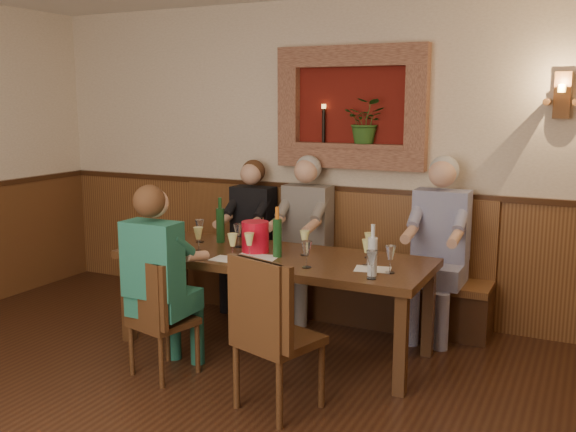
% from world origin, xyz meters
% --- Properties ---
extents(room_shell, '(6.04, 6.04, 2.82)m').
position_xyz_m(room_shell, '(0.00, 0.00, 1.89)').
color(room_shell, beige).
rests_on(room_shell, ground).
extents(wainscoting, '(6.02, 6.02, 1.15)m').
position_xyz_m(wainscoting, '(0.00, -0.00, 0.59)').
color(wainscoting, '#583119').
rests_on(wainscoting, ground).
extents(wall_niche, '(1.36, 0.30, 1.06)m').
position_xyz_m(wall_niche, '(0.24, 2.94, 1.81)').
color(wall_niche, '#62140E').
rests_on(wall_niche, ground).
extents(wall_sconce, '(0.25, 0.20, 0.35)m').
position_xyz_m(wall_sconce, '(1.90, 2.93, 1.94)').
color(wall_sconce, '#583119').
rests_on(wall_sconce, ground).
extents(dining_table, '(2.40, 0.90, 0.75)m').
position_xyz_m(dining_table, '(0.00, 1.85, 0.68)').
color(dining_table, '#392011').
rests_on(dining_table, ground).
extents(bench, '(3.00, 0.45, 1.11)m').
position_xyz_m(bench, '(0.00, 2.79, 0.33)').
color(bench, '#381E0F').
rests_on(bench, ground).
extents(chair_near_left, '(0.46, 0.46, 0.86)m').
position_xyz_m(chair_near_left, '(-0.47, 1.06, 0.25)').
color(chair_near_left, '#392011').
rests_on(chair_near_left, ground).
extents(chair_near_right, '(0.55, 0.55, 1.00)m').
position_xyz_m(chair_near_right, '(0.48, 0.96, 0.29)').
color(chair_near_right, '#392011').
rests_on(chair_near_right, ground).
extents(person_bench_left, '(0.40, 0.49, 1.37)m').
position_xyz_m(person_bench_left, '(-0.69, 2.69, 0.57)').
color(person_bench_left, black).
rests_on(person_bench_left, ground).
extents(person_bench_mid, '(0.42, 0.52, 1.43)m').
position_xyz_m(person_bench_mid, '(-0.13, 2.69, 0.59)').
color(person_bench_mid, '#534F4C').
rests_on(person_bench_mid, ground).
extents(person_bench_right, '(0.44, 0.54, 1.48)m').
position_xyz_m(person_bench_right, '(1.07, 2.69, 0.61)').
color(person_bench_right, navy).
rests_on(person_bench_right, ground).
extents(person_chair_front, '(0.39, 0.48, 1.36)m').
position_xyz_m(person_chair_front, '(-0.47, 1.07, 0.56)').
color(person_chair_front, '#164250').
rests_on(person_chair_front, ground).
extents(spittoon_bucket, '(0.26, 0.26, 0.24)m').
position_xyz_m(spittoon_bucket, '(-0.17, 1.87, 0.87)').
color(spittoon_bucket, red).
rests_on(spittoon_bucket, dining_table).
extents(wine_bottle_green_a, '(0.08, 0.08, 0.38)m').
position_xyz_m(wine_bottle_green_a, '(0.06, 1.80, 0.91)').
color(wine_bottle_green_a, '#19471E').
rests_on(wine_bottle_green_a, dining_table).
extents(wine_bottle_green_b, '(0.09, 0.09, 0.38)m').
position_xyz_m(wine_bottle_green_b, '(-0.59, 2.05, 0.90)').
color(wine_bottle_green_b, '#19471E').
rests_on(wine_bottle_green_b, dining_table).
extents(water_bottle, '(0.08, 0.08, 0.35)m').
position_xyz_m(water_bottle, '(0.87, 1.61, 0.89)').
color(water_bottle, silver).
rests_on(water_bottle, dining_table).
extents(tasting_sheet_a, '(0.28, 0.23, 0.00)m').
position_xyz_m(tasting_sheet_a, '(-0.87, 1.72, 0.75)').
color(tasting_sheet_a, white).
rests_on(tasting_sheet_a, dining_table).
extents(tasting_sheet_b, '(0.34, 0.26, 0.00)m').
position_xyz_m(tasting_sheet_b, '(-0.07, 1.71, 0.75)').
color(tasting_sheet_b, white).
rests_on(tasting_sheet_b, dining_table).
extents(tasting_sheet_c, '(0.28, 0.22, 0.00)m').
position_xyz_m(tasting_sheet_c, '(0.82, 1.76, 0.75)').
color(tasting_sheet_c, white).
rests_on(tasting_sheet_c, dining_table).
extents(tasting_sheet_d, '(0.25, 0.18, 0.00)m').
position_xyz_m(tasting_sheet_d, '(-0.24, 1.57, 0.75)').
color(tasting_sheet_d, white).
rests_on(tasting_sheet_d, dining_table).
extents(wine_glass_0, '(0.08, 0.08, 0.19)m').
position_xyz_m(wine_glass_0, '(-0.93, 1.69, 0.85)').
color(wine_glass_0, '#ECF391').
rests_on(wine_glass_0, dining_table).
extents(wine_glass_1, '(0.08, 0.08, 0.19)m').
position_xyz_m(wine_glass_1, '(-0.75, 1.97, 0.85)').
color(wine_glass_1, white).
rests_on(wine_glass_1, dining_table).
extents(wine_glass_2, '(0.08, 0.08, 0.19)m').
position_xyz_m(wine_glass_2, '(-0.58, 1.70, 0.85)').
color(wine_glass_2, '#ECF391').
rests_on(wine_glass_2, dining_table).
extents(wine_glass_3, '(0.08, 0.08, 0.19)m').
position_xyz_m(wine_glass_3, '(-0.37, 1.95, 0.85)').
color(wine_glass_3, white).
rests_on(wine_glass_3, dining_table).
extents(wine_glass_4, '(0.08, 0.08, 0.19)m').
position_xyz_m(wine_glass_4, '(-0.12, 1.68, 0.85)').
color(wine_glass_4, '#ECF391').
rests_on(wine_glass_4, dining_table).
extents(wine_glass_5, '(0.08, 0.08, 0.19)m').
position_xyz_m(wine_glass_5, '(0.22, 1.94, 0.85)').
color(wine_glass_5, '#ECF391').
rests_on(wine_glass_5, dining_table).
extents(wine_glass_6, '(0.08, 0.08, 0.19)m').
position_xyz_m(wine_glass_6, '(0.39, 1.61, 0.85)').
color(wine_glass_6, white).
rests_on(wine_glass_6, dining_table).
extents(wine_glass_7, '(0.08, 0.08, 0.19)m').
position_xyz_m(wine_glass_7, '(0.75, 1.84, 0.85)').
color(wine_glass_7, '#ECF391').
rests_on(wine_glass_7, dining_table).
extents(wine_glass_8, '(0.08, 0.08, 0.19)m').
position_xyz_m(wine_glass_8, '(0.96, 1.72, 0.85)').
color(wine_glass_8, white).
rests_on(wine_glass_8, dining_table).
extents(wine_glass_9, '(0.08, 0.08, 0.19)m').
position_xyz_m(wine_glass_9, '(-0.21, 1.60, 0.85)').
color(wine_glass_9, '#ECF391').
rests_on(wine_glass_9, dining_table).
extents(wine_glass_10, '(0.08, 0.08, 0.19)m').
position_xyz_m(wine_glass_10, '(0.89, 1.53, 0.85)').
color(wine_glass_10, white).
rests_on(wine_glass_10, dining_table).
extents(wine_glass_11, '(0.08, 0.08, 0.19)m').
position_xyz_m(wine_glass_11, '(0.69, 2.07, 0.85)').
color(wine_glass_11, '#ECF391').
rests_on(wine_glass_11, dining_table).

